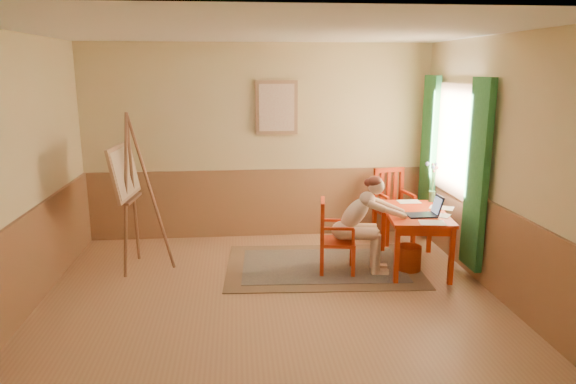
{
  "coord_description": "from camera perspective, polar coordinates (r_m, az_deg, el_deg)",
  "views": [
    {
      "loc": [
        -0.33,
        -5.37,
        2.44
      ],
      "look_at": [
        0.25,
        0.55,
        1.05
      ],
      "focal_mm": 33.04,
      "sensor_mm": 36.0,
      "label": 1
    }
  ],
  "objects": [
    {
      "name": "room",
      "position": [
        5.48,
        -2.04,
        2.21
      ],
      "size": [
        5.04,
        4.54,
        2.84
      ],
      "color": "tan",
      "rests_on": "ground"
    },
    {
      "name": "wainscot",
      "position": [
        6.47,
        -2.42,
        -4.3
      ],
      "size": [
        5.0,
        4.5,
        1.0
      ],
      "color": "#9F6E48",
      "rests_on": "room"
    },
    {
      "name": "window",
      "position": [
        7.12,
        17.24,
        3.71
      ],
      "size": [
        0.12,
        2.01,
        2.2
      ],
      "color": "white",
      "rests_on": "room"
    },
    {
      "name": "wall_portrait",
      "position": [
        7.62,
        -1.23,
        9.08
      ],
      "size": [
        0.6,
        0.05,
        0.76
      ],
      "color": "#A47956",
      "rests_on": "room"
    },
    {
      "name": "rug",
      "position": [
        6.77,
        3.73,
        -7.93
      ],
      "size": [
        2.49,
        1.74,
        0.02
      ],
      "color": "#8C7251",
      "rests_on": "room"
    },
    {
      "name": "table",
      "position": [
        6.74,
        13.58,
        -2.8
      ],
      "size": [
        0.87,
        1.28,
        0.72
      ],
      "color": "#AF2A0C",
      "rests_on": "room"
    },
    {
      "name": "chair_left",
      "position": [
        6.46,
        4.95,
        -4.8
      ],
      "size": [
        0.48,
        0.46,
        0.91
      ],
      "color": "#AF2A0C",
      "rests_on": "room"
    },
    {
      "name": "chair_back",
      "position": [
        7.75,
        11.2,
        -1.43
      ],
      "size": [
        0.53,
        0.55,
        1.04
      ],
      "color": "#AF2A0C",
      "rests_on": "room"
    },
    {
      "name": "figure",
      "position": [
        6.43,
        7.91,
        -3.01
      ],
      "size": [
        0.92,
        0.46,
        1.21
      ],
      "color": "beige",
      "rests_on": "room"
    },
    {
      "name": "laptop",
      "position": [
        6.55,
        14.66,
        -2.07
      ],
      "size": [
        0.41,
        0.25,
        0.24
      ],
      "color": "#1E2338",
      "rests_on": "table"
    },
    {
      "name": "papers",
      "position": [
        6.76,
        14.99,
        -2.01
      ],
      "size": [
        0.7,
        1.22,
        0.0
      ],
      "color": "white",
      "rests_on": "table"
    },
    {
      "name": "vase",
      "position": [
        7.23,
        15.26,
        0.89
      ],
      "size": [
        0.17,
        0.26,
        0.53
      ],
      "color": "#3F724C",
      "rests_on": "table"
    },
    {
      "name": "wastebasket",
      "position": [
        6.75,
        12.87,
        -6.96
      ],
      "size": [
        0.36,
        0.36,
        0.32
      ],
      "primitive_type": "cylinder",
      "rotation": [
        0.0,
        0.0,
        0.23
      ],
      "color": "#BC3511",
      "rests_on": "room"
    },
    {
      "name": "easel",
      "position": [
        6.69,
        -16.89,
        1.47
      ],
      "size": [
        0.68,
        0.87,
        1.95
      ],
      "color": "#936041",
      "rests_on": "room"
    }
  ]
}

